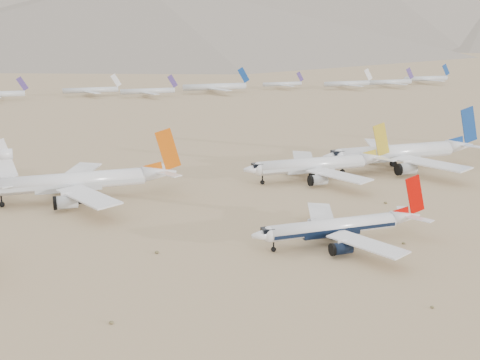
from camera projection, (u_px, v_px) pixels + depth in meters
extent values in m
plane|color=#9A845A|center=(310.00, 260.00, 128.93)|extent=(7000.00, 7000.00, 0.00)
cylinder|color=white|center=(333.00, 227.00, 137.09)|extent=(31.12, 3.68, 3.68)
cube|color=black|center=(333.00, 228.00, 137.21)|extent=(30.50, 3.73, 0.83)
sphere|color=white|center=(270.00, 234.00, 132.17)|extent=(3.68, 3.68, 3.68)
cube|color=black|center=(268.00, 230.00, 131.74)|extent=(2.58, 2.39, 0.92)
cone|color=white|center=(406.00, 217.00, 143.10)|extent=(7.78, 3.68, 3.68)
cube|color=white|center=(367.00, 244.00, 128.02)|extent=(12.02, 18.94, 0.58)
cube|color=white|center=(420.00, 219.00, 140.19)|extent=(4.94, 6.46, 0.22)
cylinder|color=black|center=(342.00, 248.00, 130.12)|extent=(4.32, 2.65, 2.65)
cube|color=white|center=(321.00, 214.00, 148.00)|extent=(12.02, 18.94, 0.58)
cube|color=white|center=(402.00, 210.00, 146.74)|extent=(4.94, 6.46, 0.22)
cylinder|color=black|center=(311.00, 227.00, 144.12)|extent=(4.32, 2.65, 2.65)
cube|color=#BC0500|center=(415.00, 194.00, 142.44)|extent=(5.90, 0.29, 9.72)
cylinder|color=black|center=(274.00, 249.00, 133.39)|extent=(1.10, 0.46, 1.10)
cylinder|color=black|center=(343.00, 244.00, 136.01)|extent=(1.55, 0.92, 1.55)
cylinder|color=black|center=(332.00, 237.00, 140.73)|extent=(1.55, 0.92, 1.55)
cylinder|color=white|center=(396.00, 152.00, 208.07)|extent=(43.52, 5.27, 5.27)
cube|color=silver|center=(395.00, 154.00, 208.24)|extent=(42.65, 5.35, 1.19)
sphere|color=white|center=(340.00, 156.00, 201.20)|extent=(5.27, 5.27, 5.27)
cube|color=black|center=(338.00, 152.00, 200.58)|extent=(3.69, 3.43, 1.32)
cone|color=white|center=(460.00, 146.00, 216.47)|extent=(10.88, 5.27, 5.27)
cube|color=white|center=(431.00, 163.00, 195.34)|extent=(16.81, 26.48, 0.82)
cube|color=white|center=(475.00, 146.00, 212.38)|extent=(6.91, 9.03, 0.32)
cylinder|color=silver|center=(407.00, 169.00, 198.29)|extent=(6.04, 3.80, 3.80)
cube|color=white|center=(380.00, 146.00, 223.39)|extent=(16.81, 26.48, 0.82)
cube|color=white|center=(456.00, 141.00, 221.57)|extent=(6.91, 9.03, 0.32)
cylinder|color=silver|center=(373.00, 156.00, 217.98)|extent=(6.04, 3.80, 3.80)
cube|color=navy|center=(469.00, 125.00, 215.53)|extent=(8.25, 0.42, 13.59)
cylinder|color=black|center=(342.00, 171.00, 202.94)|extent=(1.58, 0.66, 1.58)
cylinder|color=black|center=(405.00, 168.00, 206.51)|extent=(2.22, 1.32, 2.22)
cylinder|color=black|center=(393.00, 163.00, 213.27)|extent=(2.22, 1.32, 2.22)
cylinder|color=white|center=(312.00, 165.00, 193.89)|extent=(36.60, 4.45, 4.45)
cube|color=silver|center=(312.00, 166.00, 194.03)|extent=(35.87, 4.51, 1.00)
sphere|color=white|center=(259.00, 169.00, 188.11)|extent=(4.45, 4.45, 4.45)
cube|color=black|center=(257.00, 165.00, 187.59)|extent=(3.11, 2.89, 1.11)
cone|color=white|center=(373.00, 159.00, 200.96)|extent=(9.15, 4.45, 4.45)
cube|color=white|center=(339.00, 175.00, 183.18)|extent=(14.14, 22.28, 0.69)
cube|color=white|center=(385.00, 159.00, 197.51)|extent=(5.81, 7.60, 0.27)
cylinder|color=silver|center=(319.00, 180.00, 185.66)|extent=(5.08, 3.20, 3.20)
cube|color=white|center=(303.00, 158.00, 206.78)|extent=(14.14, 22.28, 0.69)
cube|color=white|center=(372.00, 154.00, 205.25)|extent=(5.81, 7.60, 0.27)
cylinder|color=silver|center=(295.00, 167.00, 202.23)|extent=(5.08, 3.20, 3.20)
cube|color=gold|center=(381.00, 139.00, 200.17)|extent=(6.94, 0.36, 11.43)
cylinder|color=black|center=(262.00, 182.00, 189.58)|extent=(1.33, 0.56, 1.33)
cylinder|color=black|center=(320.00, 179.00, 192.57)|extent=(1.87, 1.11, 1.87)
cylinder|color=black|center=(312.00, 174.00, 198.27)|extent=(1.87, 1.11, 1.87)
cylinder|color=white|center=(72.00, 181.00, 170.78)|extent=(40.72, 4.98, 4.98)
cube|color=silver|center=(72.00, 183.00, 170.94)|extent=(39.90, 5.05, 1.12)
cone|color=white|center=(159.00, 173.00, 178.64)|extent=(10.18, 4.98, 4.98)
cube|color=white|center=(88.00, 196.00, 158.85)|extent=(15.73, 24.78, 0.77)
cube|color=white|center=(169.00, 174.00, 174.80)|extent=(6.46, 8.45, 0.30)
cylinder|color=silver|center=(67.00, 202.00, 161.62)|extent=(5.66, 3.58, 3.58)
cube|color=white|center=(80.00, 172.00, 185.14)|extent=(15.73, 24.78, 0.77)
cube|color=white|center=(163.00, 167.00, 183.41)|extent=(6.46, 8.45, 0.30)
cylinder|color=silver|center=(63.00, 184.00, 180.08)|extent=(5.66, 3.58, 3.58)
cube|color=#CF550A|center=(168.00, 149.00, 177.76)|extent=(7.72, 0.40, 12.72)
cylinder|color=black|center=(2.00, 204.00, 165.99)|extent=(1.49, 0.62, 1.49)
cylinder|color=black|center=(80.00, 200.00, 169.30)|extent=(2.09, 1.24, 2.09)
cylinder|color=black|center=(78.00, 193.00, 175.68)|extent=(2.09, 1.24, 2.09)
cube|color=white|center=(1.00, 185.00, 164.81)|extent=(6.16, 8.05, 0.28)
cube|color=white|center=(3.00, 177.00, 172.99)|extent=(6.16, 8.05, 0.28)
cube|color=white|center=(3.00, 160.00, 167.62)|extent=(7.35, 0.37, 12.12)
cylinder|color=white|center=(3.00, 154.00, 167.33)|extent=(4.85, 3.01, 3.01)
cube|color=#49347D|center=(22.00, 84.00, 399.93)|extent=(7.68, 0.38, 9.67)
cylinder|color=silver|center=(91.00, 90.00, 421.37)|extent=(38.00, 3.76, 3.76)
cube|color=white|center=(116.00, 80.00, 425.43)|extent=(7.57, 0.38, 9.53)
cube|color=silver|center=(92.00, 92.00, 412.51)|extent=(10.01, 17.49, 0.38)
cube|color=silver|center=(89.00, 90.00, 430.51)|extent=(10.01, 17.49, 0.38)
cylinder|color=silver|center=(148.00, 91.00, 415.74)|extent=(37.53, 3.71, 3.71)
cube|color=#49347D|center=(173.00, 81.00, 419.75)|extent=(7.48, 0.37, 9.41)
cube|color=silver|center=(151.00, 93.00, 406.99)|extent=(9.89, 17.28, 0.37)
cube|color=silver|center=(145.00, 90.00, 424.77)|extent=(9.89, 17.28, 0.37)
cylinder|color=silver|center=(215.00, 87.00, 439.29)|extent=(47.41, 4.68, 4.68)
cube|color=navy|center=(243.00, 75.00, 444.35)|extent=(9.44, 0.47, 11.89)
cube|color=silver|center=(220.00, 89.00, 428.24)|extent=(12.49, 21.82, 0.47)
cube|color=silver|center=(210.00, 86.00, 450.69)|extent=(12.49, 21.82, 0.47)
cylinder|color=silver|center=(282.00, 84.00, 467.71)|extent=(31.83, 3.15, 3.15)
cube|color=#49347D|center=(300.00, 77.00, 471.11)|extent=(6.34, 0.31, 7.98)
cube|color=silver|center=(286.00, 86.00, 460.29)|extent=(8.39, 14.65, 0.31)
cube|color=silver|center=(278.00, 84.00, 475.37)|extent=(8.39, 14.65, 0.31)
cylinder|color=silver|center=(347.00, 84.00, 467.86)|extent=(38.88, 3.84, 3.84)
cube|color=white|center=(368.00, 74.00, 472.01)|extent=(7.74, 0.38, 9.75)
cube|color=silver|center=(354.00, 85.00, 458.79)|extent=(10.24, 17.90, 0.38)
cube|color=silver|center=(341.00, 83.00, 477.21)|extent=(10.24, 17.90, 0.38)
cylinder|color=silver|center=(390.00, 82.00, 479.87)|extent=(38.58, 3.81, 3.81)
cube|color=#49347D|center=(410.00, 73.00, 483.99)|extent=(7.68, 0.38, 9.68)
cube|color=silver|center=(397.00, 84.00, 470.88)|extent=(10.16, 17.76, 0.38)
cube|color=silver|center=(383.00, 82.00, 489.16)|extent=(10.16, 17.76, 0.38)
cylinder|color=silver|center=(426.00, 79.00, 508.70)|extent=(41.58, 4.11, 4.11)
cube|color=navy|center=(446.00, 70.00, 513.14)|extent=(8.28, 0.41, 10.43)
cube|color=silver|center=(434.00, 80.00, 499.01)|extent=(10.96, 19.14, 0.41)
cube|color=silver|center=(418.00, 78.00, 518.70)|extent=(10.96, 19.14, 0.41)
cone|color=slate|center=(136.00, 13.00, 1165.19)|extent=(1260.00, 1260.00, 140.00)
ellipsoid|color=brown|center=(111.00, 322.00, 101.30)|extent=(0.84, 0.84, 0.46)
ellipsoid|color=brown|center=(157.00, 252.00, 132.43)|extent=(0.98, 0.98, 0.54)
ellipsoid|color=brown|center=(432.00, 307.00, 106.92)|extent=(0.70, 0.70, 0.39)
ellipsoid|color=brown|center=(404.00, 243.00, 138.04)|extent=(0.84, 0.84, 0.46)
ellipsoid|color=brown|center=(385.00, 203.00, 169.17)|extent=(0.98, 0.98, 0.54)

